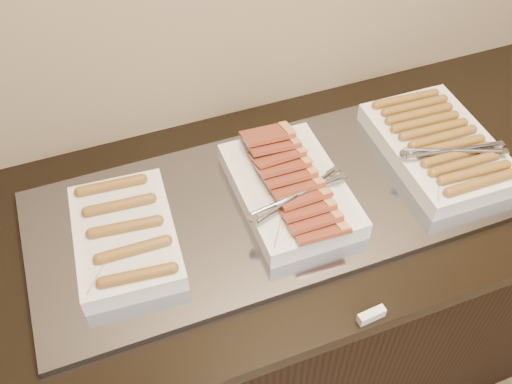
% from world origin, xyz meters
% --- Properties ---
extents(counter, '(2.06, 0.76, 0.90)m').
position_xyz_m(counter, '(0.00, 2.13, 0.45)').
color(counter, black).
rests_on(counter, ground).
extents(warming_tray, '(1.20, 0.50, 0.02)m').
position_xyz_m(warming_tray, '(-0.03, 2.13, 0.91)').
color(warming_tray, gray).
rests_on(warming_tray, counter).
extents(dish_left, '(0.24, 0.34, 0.07)m').
position_xyz_m(dish_left, '(-0.40, 2.13, 0.95)').
color(dish_left, white).
rests_on(dish_left, warming_tray).
extents(dish_center, '(0.27, 0.39, 0.10)m').
position_xyz_m(dish_center, '(0.00, 2.13, 0.95)').
color(dish_center, white).
rests_on(dish_center, warming_tray).
extents(dish_right, '(0.28, 0.40, 0.08)m').
position_xyz_m(dish_right, '(0.42, 2.13, 0.95)').
color(dish_right, white).
rests_on(dish_right, warming_tray).
extents(label_holder, '(0.06, 0.02, 0.02)m').
position_xyz_m(label_holder, '(0.04, 1.77, 0.91)').
color(label_holder, white).
rests_on(label_holder, counter).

